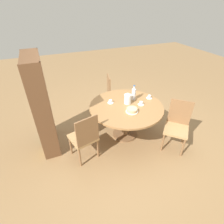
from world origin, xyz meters
TOP-DOWN VIEW (x-y plane):
  - ground_plane at (0.00, 0.00)m, footprint 14.00×14.00m
  - dining_table at (0.00, 0.00)m, footprint 1.43×1.43m
  - chair_a at (0.97, -0.15)m, footprint 0.50×0.50m
  - chair_b at (-0.32, 0.93)m, footprint 0.51×0.51m
  - chair_c at (-0.64, -0.75)m, footprint 0.59×0.59m
  - bookshelf at (0.31, 1.48)m, footprint 0.84×0.28m
  - coffee_pot at (0.08, -0.06)m, footprint 0.14×0.14m
  - water_bottle at (0.17, -0.24)m, footprint 0.08×0.08m
  - cake_main at (-0.23, 0.00)m, footprint 0.23×0.23m
  - cup_a at (-0.07, -0.28)m, footprint 0.12×0.12m
  - cup_b at (0.22, 0.24)m, footprint 0.12×0.12m
  - cup_c at (0.09, -0.57)m, footprint 0.12×0.12m

SIDE VIEW (x-z plane):
  - ground_plane at x=0.00m, z-range 0.00..0.00m
  - chair_a at x=0.97m, z-range 0.02..0.97m
  - chair_b at x=-0.32m, z-range 0.02..0.97m
  - chair_c at x=-0.64m, z-range 0.02..0.97m
  - dining_table at x=0.00m, z-range 0.24..0.96m
  - cup_a at x=-0.07m, z-range 0.71..0.78m
  - cup_b at x=0.22m, z-range 0.71..0.78m
  - cup_c at x=0.09m, z-range 0.71..0.78m
  - cake_main at x=-0.23m, z-range 0.72..0.79m
  - coffee_pot at x=0.08m, z-range 0.71..0.94m
  - water_bottle at x=0.17m, z-range 0.69..1.00m
  - bookshelf at x=0.31m, z-range -0.02..1.74m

